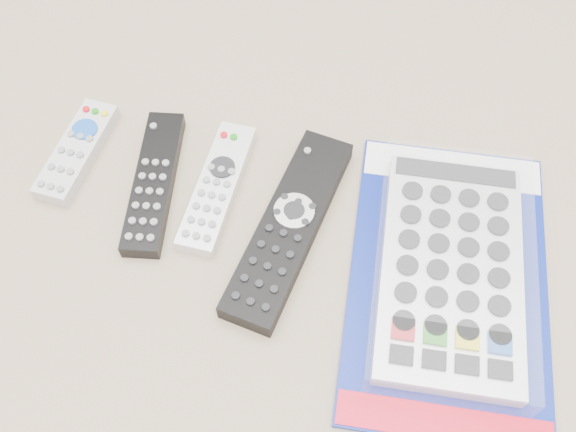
% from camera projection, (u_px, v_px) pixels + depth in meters
% --- Properties ---
extents(remote_small_grey, '(0.06, 0.16, 0.02)m').
position_uv_depth(remote_small_grey, '(77.00, 151.00, 0.81)').
color(remote_small_grey, '#AEAEB0').
rests_on(remote_small_grey, ground).
extents(remote_slim_black, '(0.07, 0.21, 0.02)m').
position_uv_depth(remote_slim_black, '(154.00, 182.00, 0.78)').
color(remote_slim_black, black).
rests_on(remote_slim_black, ground).
extents(remote_silver_dvd, '(0.06, 0.19, 0.02)m').
position_uv_depth(remote_silver_dvd, '(217.00, 187.00, 0.78)').
color(remote_silver_dvd, silver).
rests_on(remote_silver_dvd, ground).
extents(remote_large_black, '(0.11, 0.27, 0.03)m').
position_uv_depth(remote_large_black, '(289.00, 227.00, 0.75)').
color(remote_large_black, black).
rests_on(remote_large_black, ground).
extents(jumbo_remote_packaged, '(0.24, 0.37, 0.05)m').
position_uv_depth(jumbo_remote_packaged, '(451.00, 268.00, 0.71)').
color(jumbo_remote_packaged, navy).
rests_on(jumbo_remote_packaged, ground).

